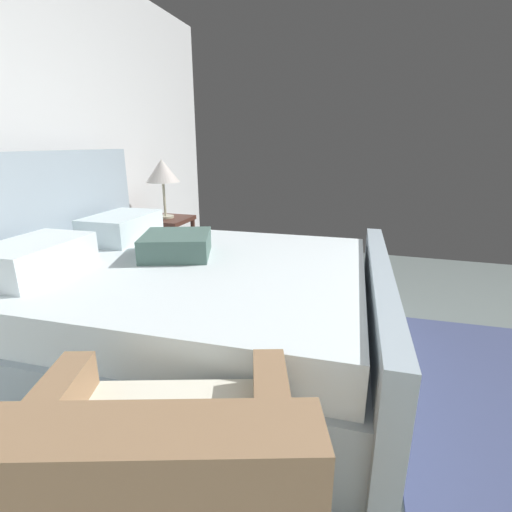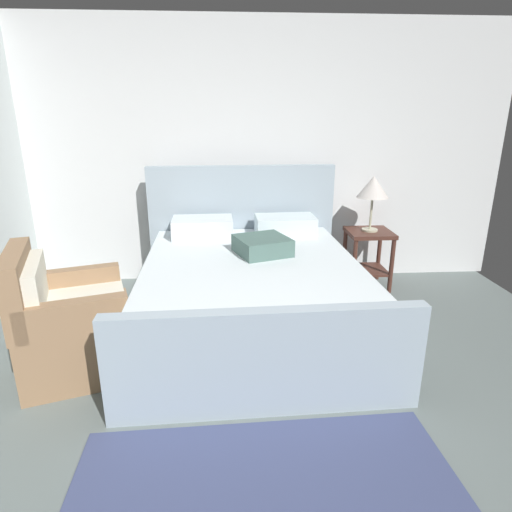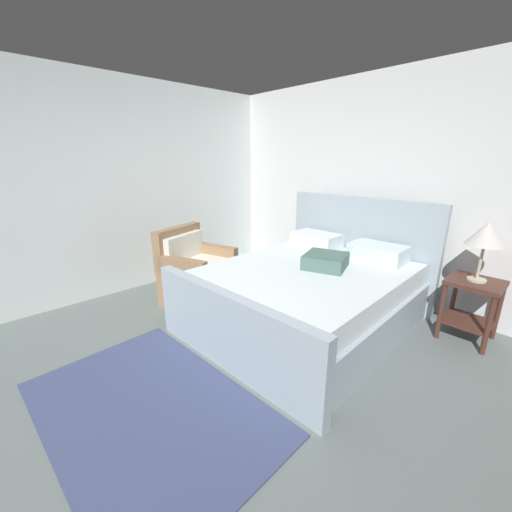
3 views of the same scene
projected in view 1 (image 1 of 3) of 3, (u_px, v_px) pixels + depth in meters
name	position (u px, v px, depth m)	size (l,w,h in m)	color
wall_back	(29.00, 140.00, 2.54)	(5.00, 0.12, 2.63)	silver
bed	(185.00, 303.00, 2.26)	(1.95, 2.28, 1.25)	#9CACB8
nightstand_right	(167.00, 237.00, 3.63)	(0.44, 0.44, 0.60)	#48271E
table_lamp_right	(162.00, 172.00, 3.44)	(0.31, 0.31, 0.55)	#B7B293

